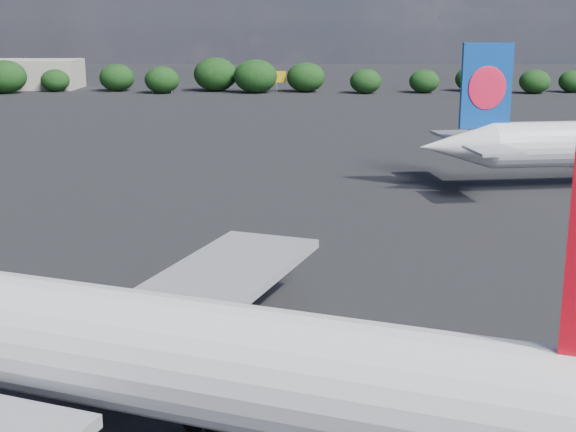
{
  "coord_description": "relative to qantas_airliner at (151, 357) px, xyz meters",
  "views": [
    {
      "loc": [
        16.26,
        -35.87,
        20.0
      ],
      "look_at": [
        16.0,
        12.0,
        8.0
      ],
      "focal_mm": 50.0,
      "sensor_mm": 36.0,
      "label": 1
    }
  ],
  "objects": [
    {
      "name": "ground",
      "position": [
        -10.01,
        62.92,
        -5.28
      ],
      "size": [
        500.0,
        500.0,
        0.0
      ],
      "primitive_type": "plane",
      "color": "black",
      "rests_on": "ground"
    },
    {
      "name": "terminal_building",
      "position": [
        -75.01,
        194.92,
        -1.28
      ],
      "size": [
        42.0,
        16.0,
        8.0
      ],
      "color": "gray",
      "rests_on": "ground"
    },
    {
      "name": "horizon_treeline",
      "position": [
        -8.57,
        182.37,
        -1.3
      ],
      "size": [
        208.17,
        17.16,
        9.1
      ],
      "color": "black",
      "rests_on": "ground"
    },
    {
      "name": "billboard_yellow",
      "position": [
        1.99,
        184.92,
        -1.41
      ],
      "size": [
        5.0,
        0.3,
        5.5
      ],
      "color": "gold",
      "rests_on": "ground"
    },
    {
      "name": "qantas_airliner",
      "position": [
        0.0,
        0.0,
        0.0
      ],
      "size": [
        51.52,
        49.53,
        17.34
      ],
      "color": "silver",
      "rests_on": "ground"
    },
    {
      "name": "highway_sign",
      "position": [
        -28.01,
        178.92,
        -2.15
      ],
      "size": [
        6.0,
        0.3,
        4.5
      ],
      "color": "#146828",
      "rests_on": "ground"
    }
  ]
}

